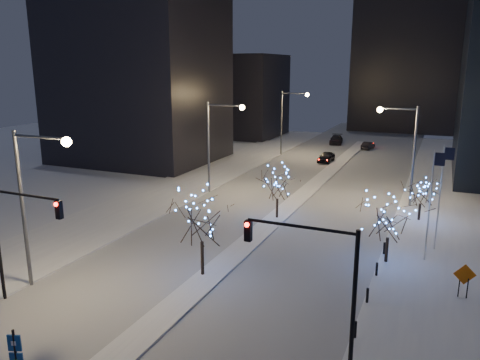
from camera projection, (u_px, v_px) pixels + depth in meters
The scene contains 25 objects.
ground at pixel (143, 336), 24.40m from camera, with size 160.00×160.00×0.00m, color silver.
road at pixel (315, 185), 55.58m from camera, with size 20.00×130.00×0.02m, color #9FA4AD.
median at pixel (303, 194), 51.11m from camera, with size 2.00×80.00×0.15m, color white.
east_sidewalk at pixel (454, 246), 36.38m from camera, with size 10.00×90.00×0.15m, color white.
west_sidewalk at pixel (143, 204), 47.63m from camera, with size 8.00×90.00×0.15m, color white.
filler_west_near at pixel (139, 79), 68.08m from camera, with size 22.00×18.00×24.00m, color black.
filler_west_far at pixel (235, 95), 94.97m from camera, with size 18.00×16.00×16.00m, color black.
horizon_block at pixel (415, 31), 99.10m from camera, with size 24.00×14.00×42.00m, color black.
street_lamp_w_near at pixel (33, 189), 28.12m from camera, with size 4.40×0.56×10.00m.
street_lamp_w_mid at pixel (217, 135), 50.39m from camera, with size 4.40×0.56×10.00m.
street_lamp_w_far at pixel (288, 114), 72.67m from camera, with size 4.40×0.56×10.00m.
street_lamp_east at pixel (405, 143), 45.70m from camera, with size 3.90×0.56×10.00m.
traffic_signal_west at pixel (15, 228), 26.55m from camera, with size 5.26×0.43×7.00m.
traffic_signal_east at pixel (320, 273), 20.70m from camera, with size 5.26×0.43×7.00m.
flagpoles at pixel (436, 194), 33.45m from camera, with size 1.35×2.60×8.00m.
bollards at pixel (372, 281), 29.21m from camera, with size 0.16×12.16×0.90m.
car_near at pixel (326, 157), 68.69m from camera, with size 1.79×4.44×1.51m, color black.
car_mid at pixel (368, 145), 79.56m from camera, with size 1.33×3.81×1.25m, color black.
car_far at pixel (336, 140), 84.96m from camera, with size 2.17×5.35×1.55m, color black.
holiday_tree_median_near at pixel (202, 218), 30.35m from camera, with size 5.93×5.93×5.98m.
holiday_tree_median_far at pixel (278, 184), 42.40m from camera, with size 4.66×4.66×4.76m.
holiday_tree_plaza_near at pixel (389, 218), 32.56m from camera, with size 4.78×4.78×5.03m.
holiday_tree_plaza_far at pixel (421, 192), 41.79m from camera, with size 3.93×3.93×3.97m.
wayfinding_sign at pixel (16, 357), 19.36m from camera, with size 0.56×0.26×3.20m.
construction_sign at pixel (464, 278), 27.82m from camera, with size 1.29×0.29×2.14m.
Camera 1 is at (13.34, -17.96, 13.65)m, focal length 35.00 mm.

